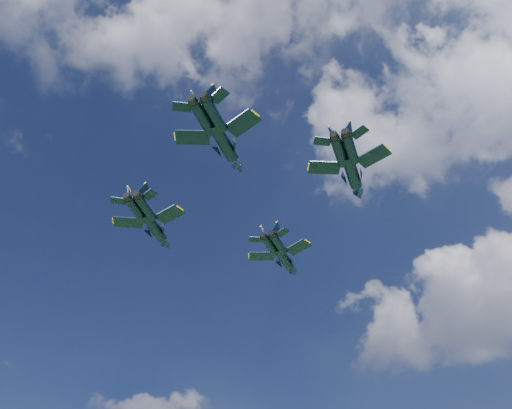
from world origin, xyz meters
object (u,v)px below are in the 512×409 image
(jet_right, at_px, (352,173))
(jet_left, at_px, (155,227))
(jet_lead, at_px, (285,259))
(jet_slot, at_px, (225,143))

(jet_right, bearing_deg, jet_left, 177.91)
(jet_lead, distance_m, jet_left, 24.78)
(jet_slot, bearing_deg, jet_left, 142.81)
(jet_right, xyz_separation_m, jet_slot, (-10.68, -18.29, -1.39))
(jet_lead, distance_m, jet_right, 24.42)
(jet_right, height_order, jet_slot, jet_right)
(jet_left, distance_m, jet_right, 35.03)
(jet_left, height_order, jet_right, jet_right)
(jet_lead, xyz_separation_m, jet_left, (-12.06, -21.65, -0.08))
(jet_left, bearing_deg, jet_slot, -41.54)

